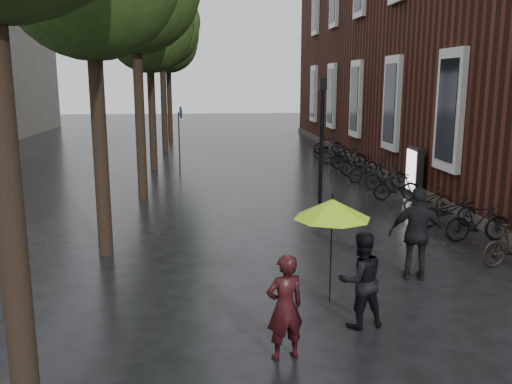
{
  "coord_description": "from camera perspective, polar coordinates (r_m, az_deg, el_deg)",
  "views": [
    {
      "loc": [
        -1.86,
        -5.02,
        3.88
      ],
      "look_at": [
        -0.79,
        5.91,
        1.6
      ],
      "focal_mm": 38.0,
      "sensor_mm": 36.0,
      "label": 1
    }
  ],
  "objects": [
    {
      "name": "brick_building",
      "position": [
        27.49,
        21.9,
        15.3
      ],
      "size": [
        10.2,
        33.2,
        12.0
      ],
      "color": "#38160F",
      "rests_on": "ground"
    },
    {
      "name": "street_trees",
      "position": [
        21.18,
        -11.92,
        18.13
      ],
      "size": [
        4.33,
        34.03,
        8.91
      ],
      "color": "black",
      "rests_on": "ground"
    },
    {
      "name": "person_burgundy",
      "position": [
        7.73,
        3.06,
        -12.02
      ],
      "size": [
        0.64,
        0.51,
        1.54
      ],
      "primitive_type": "imported",
      "rotation": [
        0.0,
        0.0,
        3.43
      ],
      "color": "black",
      "rests_on": "ground"
    },
    {
      "name": "person_black",
      "position": [
        8.83,
        10.96,
        -9.06
      ],
      "size": [
        0.85,
        0.72,
        1.56
      ],
      "primitive_type": "imported",
      "rotation": [
        0.0,
        0.0,
        3.33
      ],
      "color": "black",
      "rests_on": "ground"
    },
    {
      "name": "lime_umbrella",
      "position": [
        7.98,
        8.03,
        -1.76
      ],
      "size": [
        1.15,
        1.15,
        1.69
      ],
      "rotation": [
        0.0,
        0.0,
        0.37
      ],
      "color": "black",
      "rests_on": "ground"
    },
    {
      "name": "pedestrian_walking",
      "position": [
        11.09,
        16.63,
        -4.24
      ],
      "size": [
        1.17,
        0.72,
        1.85
      ],
      "primitive_type": "imported",
      "rotation": [
        0.0,
        0.0,
        2.88
      ],
      "color": "black",
      "rests_on": "ground"
    },
    {
      "name": "parked_bicycles",
      "position": [
        20.92,
        12.49,
        2.01
      ],
      "size": [
        2.02,
        18.58,
        1.03
      ],
      "color": "black",
      "rests_on": "ground"
    },
    {
      "name": "ad_lightbox",
      "position": [
        19.12,
        16.31,
        2.08
      ],
      "size": [
        0.26,
        1.1,
        1.66
      ],
      "rotation": [
        0.0,
        0.0,
        -0.07
      ],
      "color": "black",
      "rests_on": "ground"
    },
    {
      "name": "lamp_post",
      "position": [
        15.49,
        6.92,
        6.12
      ],
      "size": [
        0.2,
        0.2,
        3.95
      ],
      "rotation": [
        0.0,
        0.0,
        -0.42
      ],
      "color": "black",
      "rests_on": "ground"
    },
    {
      "name": "cycle_sign",
      "position": [
        23.47,
        -8.01,
        6.62
      ],
      "size": [
        0.15,
        0.51,
        2.8
      ],
      "rotation": [
        0.0,
        0.0,
        0.24
      ],
      "color": "#262628",
      "rests_on": "ground"
    }
  ]
}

